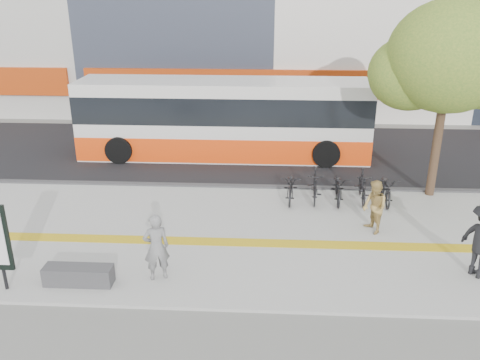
# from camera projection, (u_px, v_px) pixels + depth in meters

# --- Properties ---
(ground) EXTENTS (120.00, 120.00, 0.00)m
(ground) POSITION_uv_depth(u_px,v_px,m) (197.00, 263.00, 12.76)
(ground) COLOR slate
(ground) RESTS_ON ground
(sidewalk) EXTENTS (40.00, 7.00, 0.08)m
(sidewalk) POSITION_uv_depth(u_px,v_px,m) (204.00, 234.00, 14.14)
(sidewalk) COLOR gray
(sidewalk) RESTS_ON ground
(tactile_strip) EXTENTS (40.00, 0.45, 0.01)m
(tactile_strip) POSITION_uv_depth(u_px,v_px,m) (201.00, 241.00, 13.66)
(tactile_strip) COLOR gold
(tactile_strip) RESTS_ON sidewalk
(street) EXTENTS (40.00, 8.00, 0.06)m
(street) POSITION_uv_depth(u_px,v_px,m) (225.00, 152.00, 21.12)
(street) COLOR black
(street) RESTS_ON ground
(curb) EXTENTS (40.00, 0.25, 0.14)m
(curb) POSITION_uv_depth(u_px,v_px,m) (216.00, 187.00, 17.38)
(curb) COLOR #3C3C3F
(curb) RESTS_ON ground
(bench) EXTENTS (1.60, 0.45, 0.45)m
(bench) POSITION_uv_depth(u_px,v_px,m) (79.00, 275.00, 11.67)
(bench) COLOR #3C3C3F
(bench) RESTS_ON sidewalk
(street_tree) EXTENTS (4.40, 3.80, 6.31)m
(street_tree) POSITION_uv_depth(u_px,v_px,m) (447.00, 59.00, 15.22)
(street_tree) COLOR #392419
(street_tree) RESTS_ON sidewalk
(bus) EXTENTS (11.51, 2.73, 3.06)m
(bus) POSITION_uv_depth(u_px,v_px,m) (224.00, 121.00, 20.11)
(bus) COLOR silver
(bus) RESTS_ON street
(bicycle_row) EXTENTS (3.77, 1.80, 1.03)m
(bicycle_row) POSITION_uv_depth(u_px,v_px,m) (338.00, 187.00, 16.07)
(bicycle_row) COLOR black
(bicycle_row) RESTS_ON sidewalk
(seated_woman) EXTENTS (0.71, 0.59, 1.67)m
(seated_woman) POSITION_uv_depth(u_px,v_px,m) (156.00, 247.00, 11.67)
(seated_woman) COLOR black
(seated_woman) RESTS_ON sidewalk
(pedestrian_tan) EXTENTS (0.80, 0.90, 1.53)m
(pedestrian_tan) POSITION_uv_depth(u_px,v_px,m) (374.00, 207.00, 13.92)
(pedestrian_tan) COLOR #AC8D4D
(pedestrian_tan) RESTS_ON sidewalk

